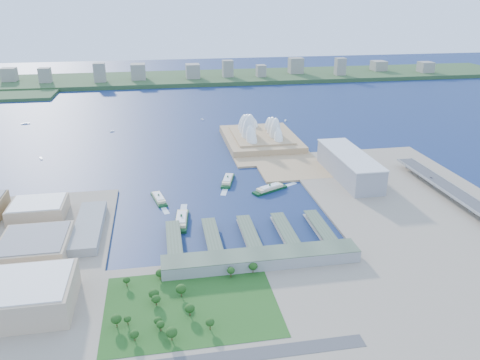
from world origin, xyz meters
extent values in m
plane|color=#0F1B46|center=(0.00, 0.00, 0.00)|extent=(3000.00, 3000.00, 0.00)
cube|color=gray|center=(0.00, -210.00, 1.50)|extent=(720.00, 180.00, 3.00)
cube|color=gray|center=(240.00, -50.00, 1.50)|extent=(240.00, 500.00, 3.00)
cube|color=tan|center=(107.50, 260.00, 1.50)|extent=(135.00, 220.00, 3.00)
cube|color=#2D4926|center=(0.00, 980.00, 6.00)|extent=(2200.00, 260.00, 12.00)
cube|color=gray|center=(195.00, 80.00, 20.50)|extent=(45.00, 155.00, 35.00)
cube|color=gray|center=(15.00, -135.00, 9.00)|extent=(200.00, 28.00, 12.00)
imported|color=slate|center=(296.00, 25.97, 15.49)|extent=(1.79, 4.39, 1.28)
camera|label=1|loc=(-77.08, -531.83, 257.15)|focal=35.00mm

